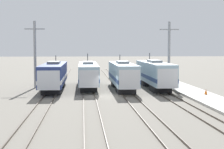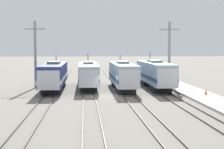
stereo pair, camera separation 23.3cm
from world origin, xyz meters
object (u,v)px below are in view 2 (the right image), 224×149
Objects in this scene: locomotive_center_right at (123,75)px; catenary_tower_right at (169,53)px; locomotive_far_left at (54,75)px; catenary_tower_left at (35,53)px; locomotive_center_left at (88,74)px; traffic_cone at (206,92)px; locomotive_far_right at (155,74)px.

catenary_tower_right reaches higher than locomotive_center_right.
locomotive_far_left is 5.53m from catenary_tower_left.
catenary_tower_right reaches higher than locomotive_far_left.
catenary_tower_left is 1.00× the size of catenary_tower_right.
locomotive_center_left is 1.83× the size of catenary_tower_left.
locomotive_far_left is at bearing 177.88° from locomotive_center_right.
traffic_cone is (19.42, -8.31, -1.53)m from locomotive_far_left.
locomotive_far_right is 4.78m from catenary_tower_right.
locomotive_center_left is at bearing 142.82° from traffic_cone.
catenary_tower_right is at bearing 3.48° from locomotive_center_left.
catenary_tower_left reaches higher than locomotive_far_right.
locomotive_center_left is 1.83× the size of catenary_tower_right.
locomotive_far_right is 1.79× the size of catenary_tower_left.
locomotive_far_left is at bearing 156.84° from traffic_cone.
locomotive_far_left is 1.76× the size of catenary_tower_left.
locomotive_far_left is 18.04m from catenary_tower_right.
locomotive_center_left is at bearing -5.46° from catenary_tower_left.
catenary_tower_right is (2.68, 2.55, 3.02)m from locomotive_far_right.
catenary_tower_right is at bearing 26.66° from locomotive_center_right.
catenary_tower_left is at bearing 163.49° from locomotive_center_right.
catenary_tower_left reaches higher than locomotive_center_right.
traffic_cone is (14.50, -11.00, -1.47)m from locomotive_center_left.
catenary_tower_right is (12.52, 0.76, 3.15)m from locomotive_center_left.
locomotive_far_right is at bearing 3.48° from locomotive_far_left.
catenary_tower_right is at bearing 43.59° from locomotive_far_right.
locomotive_center_left is 10.00m from locomotive_far_right.
catenary_tower_left is at bearing 131.32° from locomotive_far_left.
catenary_tower_left is (-3.03, 3.45, 3.08)m from locomotive_far_left.
traffic_cone is at bearing -37.18° from locomotive_center_left.
locomotive_far_right reaches higher than locomotive_center_left.
catenary_tower_left reaches higher than locomotive_far_left.
catenary_tower_left is at bearing 180.00° from catenary_tower_right.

